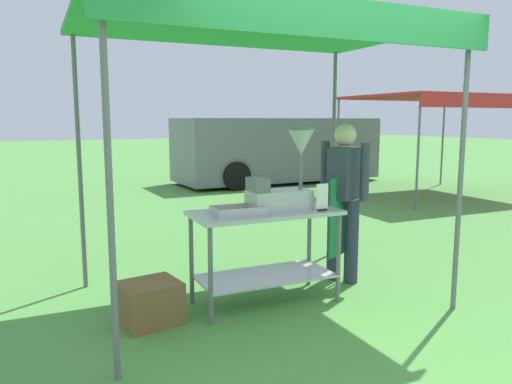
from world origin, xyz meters
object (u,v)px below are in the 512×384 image
vendor (343,194)px  supply_crate (150,303)px  donut_cart (265,236)px  menu_sign (322,199)px  van_grey (278,149)px  stall_canopy (261,33)px  donut_fryer (285,180)px  donut_tray (238,212)px  neighbour_tent (437,99)px

vendor → supply_crate: size_ratio=3.09×
donut_cart → menu_sign: menu_sign is taller
van_grey → stall_canopy: bearing=-118.1°
supply_crate → van_grey: 9.43m
donut_fryer → vendor: 0.86m
donut_fryer → donut_tray: bearing=-174.8°
donut_tray → donut_fryer: 0.53m
donut_tray → menu_sign: menu_sign is taller
vendor → van_grey: size_ratio=0.30×
donut_tray → menu_sign: 0.77m
donut_tray → vendor: vendor is taller
menu_sign → supply_crate: (-1.52, 0.17, -0.78)m
van_grey → donut_fryer: bearing=-116.7°
donut_tray → vendor: (1.27, 0.28, 0.03)m
donut_cart → menu_sign: bearing=-23.3°
donut_cart → donut_tray: donut_tray is taller
donut_fryer → supply_crate: 1.56m
donut_cart → vendor: 1.05m
stall_canopy → supply_crate: stall_canopy is taller
donut_cart → menu_sign: 0.60m
donut_fryer → menu_sign: donut_fryer is taller
donut_fryer → supply_crate: size_ratio=1.41×
menu_sign → supply_crate: menu_sign is taller
stall_canopy → vendor: stall_canopy is taller
neighbour_tent → menu_sign: bearing=-141.8°
donut_tray → menu_sign: size_ratio=1.80×
supply_crate → van_grey: (5.18, 7.85, 0.70)m
donut_cart → donut_tray: 0.38m
menu_sign → neighbour_tent: 7.27m
stall_canopy → neighbour_tent: size_ratio=0.92×
vendor → neighbour_tent: neighbour_tent is taller
stall_canopy → supply_crate: (-1.06, -0.13, -2.22)m
donut_tray → neighbour_tent: neighbour_tent is taller
donut_fryer → vendor: vendor is taller
vendor → supply_crate: 2.18m
stall_canopy → menu_sign: size_ratio=12.83×
supply_crate → donut_fryer: bearing=1.1°
menu_sign → van_grey: 8.82m
neighbour_tent → van_grey: bearing=118.9°
van_grey → neighbour_tent: (1.98, -3.58, 1.21)m
donut_tray → van_grey: size_ratio=0.08×
donut_cart → donut_fryer: 0.53m
van_grey → vendor: bearing=-112.5°
donut_cart → supply_crate: bearing=-178.3°
donut_fryer → supply_crate: (-1.24, -0.02, -0.94)m
donut_cart → donut_tray: bearing=-169.9°
donut_fryer → van_grey: bearing=63.3°
supply_crate → neighbour_tent: neighbour_tent is taller
donut_fryer → van_grey: (3.94, 7.83, -0.24)m
menu_sign → supply_crate: 1.72m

